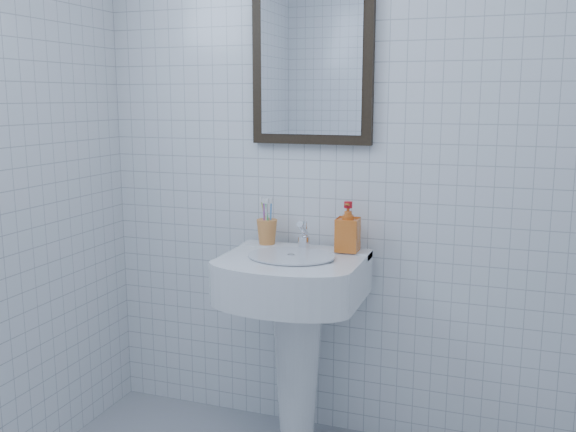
% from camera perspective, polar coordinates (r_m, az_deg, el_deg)
% --- Properties ---
extents(wall_back, '(2.20, 0.02, 2.50)m').
position_cam_1_polar(wall_back, '(2.60, 5.81, 6.54)').
color(wall_back, white).
rests_on(wall_back, ground).
extents(washbasin, '(0.54, 0.40, 0.83)m').
position_cam_1_polar(washbasin, '(2.59, 0.67, -9.11)').
color(washbasin, white).
rests_on(washbasin, ground).
extents(faucet, '(0.05, 0.10, 0.12)m').
position_cam_1_polar(faucet, '(2.59, 1.39, -1.87)').
color(faucet, silver).
rests_on(faucet, washbasin).
extents(toothbrush_cup, '(0.10, 0.10, 0.10)m').
position_cam_1_polar(toothbrush_cup, '(2.67, -1.88, -1.41)').
color(toothbrush_cup, orange).
rests_on(toothbrush_cup, washbasin).
extents(soap_dispenser, '(0.09, 0.09, 0.20)m').
position_cam_1_polar(soap_dispenser, '(2.54, 5.34, -0.96)').
color(soap_dispenser, '#D74515').
rests_on(soap_dispenser, washbasin).
extents(wall_mirror, '(0.50, 0.04, 0.62)m').
position_cam_1_polar(wall_mirror, '(2.63, 2.14, 13.17)').
color(wall_mirror, black).
rests_on(wall_mirror, wall_back).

